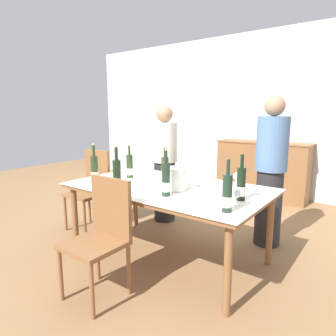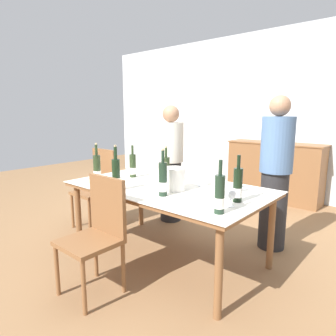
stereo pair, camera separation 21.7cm
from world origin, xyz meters
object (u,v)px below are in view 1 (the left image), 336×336
Objects in this scene: chair_near_front at (102,230)px; wine_bottle_0 at (117,176)px; dining_table at (168,192)px; wine_bottle_1 at (241,184)px; wine_bottle_5 at (94,170)px; person_host at (165,164)px; wine_glass_0 at (201,174)px; chair_left_end at (92,185)px; wine_glass_2 at (236,193)px; wine_bottle_3 at (227,194)px; wine_bottle_4 at (166,180)px; person_guest_left at (271,172)px; sideboard_cabinet at (262,170)px; wine_bottle_2 at (165,171)px; wine_glass_1 at (236,177)px; wine_glass_3 at (239,180)px; wine_bottle_6 at (130,167)px; ice_bucket at (175,178)px.

wine_bottle_0 is at bearing 117.52° from chair_near_front.
wine_bottle_1 is (0.75, -0.02, 0.19)m from dining_table.
dining_table is at bearing 25.84° from wine_bottle_5.
person_host is (-0.61, 1.63, 0.24)m from chair_near_front.
chair_left_end is at bearing -175.00° from wine_glass_0.
wine_bottle_5 is 1.46m from wine_glass_2.
wine_bottle_0 is at bearing -176.14° from wine_bottle_3.
person_guest_left is (0.51, 1.19, -0.07)m from wine_bottle_4.
sideboard_cabinet reaches higher than wine_glass_0.
wine_bottle_0 is 1.05m from wine_bottle_3.
wine_glass_2 is at bearing 11.08° from wine_bottle_4.
wine_bottle_5 is 0.43× the size of chair_near_front.
wine_bottle_2 is 0.37m from wine_glass_0.
person_host reaches higher than wine_bottle_2.
wine_bottle_0 reaches higher than sideboard_cabinet.
person_host reaches higher than wine_glass_1.
wine_glass_0 is 1.05× the size of wine_glass_3.
wine_glass_3 is (0.08, -0.12, 0.01)m from wine_glass_1.
wine_glass_0 is 0.10× the size of person_host.
wine_bottle_0 is 1.12× the size of wine_bottle_2.
wine_bottle_6 reaches higher than chair_near_front.
wine_bottle_1 reaches higher than dining_table.
wine_bottle_5 reaches higher than dining_table.
ice_bucket is 0.52× the size of wine_bottle_0.
wine_glass_1 is 0.15× the size of chair_near_front.
chair_left_end is at bearing 176.79° from wine_bottle_1.
wine_bottle_6 reaches higher than chair_left_end.
person_guest_left reaches higher than wine_glass_0.
person_guest_left is at bearing 56.59° from wine_glass_0.
wine_glass_1 is 0.09× the size of person_host.
wine_bottle_0 is 0.46m from wine_bottle_4.
wine_glass_1 is (-0.25, 0.73, -0.03)m from wine_bottle_3.
wine_bottle_2 reaches higher than wine_glass_2.
wine_bottle_0 reaches higher than wine_bottle_1.
wine_bottle_4 is at bearing -96.24° from wine_glass_0.
person_host is at bearing 128.77° from dining_table.
wine_bottle_1 is 1.67m from person_host.
wine_bottle_5 reaches higher than wine_bottle_3.
wine_bottle_3 is (0.90, -0.46, 0.01)m from wine_bottle_2.
wine_glass_0 is at bearing 143.72° from wine_glass_2.
ice_bucket reaches higher than chair_near_front.
person_guest_left is at bearing 42.13° from wine_bottle_5.
wine_bottle_6 is at bearing 122.27° from wine_bottle_0.
wine_glass_0 is at bearing 72.87° from chair_near_front.
wine_bottle_2 is at bearing 153.05° from wine_bottle_3.
wine_bottle_3 is at bearing -1.13° from wine_bottle_5.
wine_bottle_0 is at bearing -125.31° from person_guest_left.
sideboard_cabinet is 1.94m from person_guest_left.
person_host is at bearing 148.80° from wine_bottle_1.
wine_bottle_4 is 2.77× the size of wine_glass_3.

